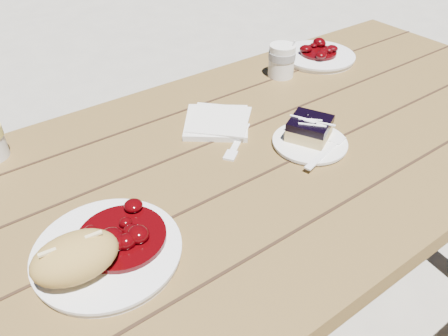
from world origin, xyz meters
TOP-DOWN VIEW (x-y plane):
  - picnic_table at (0.00, -0.00)m, footprint 2.00×1.55m
  - main_plate at (-0.30, -0.10)m, footprint 0.24×0.24m
  - goulash_stew at (-0.27, -0.09)m, footprint 0.15×0.15m
  - bread_roll at (-0.36, -0.12)m, footprint 0.14×0.10m
  - dessert_plate at (0.20, -0.06)m, footprint 0.16×0.16m
  - blueberry_cake at (0.21, -0.05)m, footprint 0.12×0.12m
  - fork_dessert at (0.18, -0.12)m, footprint 0.16×0.07m
  - coffee_cup at (0.39, 0.25)m, footprint 0.07×0.07m
  - napkin_stack at (0.08, 0.13)m, footprint 0.21×0.21m
  - fork_table at (0.09, 0.05)m, footprint 0.14×0.11m
  - second_plate at (0.56, 0.27)m, footprint 0.22×0.22m
  - second_stew at (0.56, 0.27)m, footprint 0.11×0.11m

SIDE VIEW (x-z plane):
  - picnic_table at x=0.00m, z-range 0.21..0.96m
  - fork_table at x=0.09m, z-range 0.75..0.75m
  - dessert_plate at x=0.20m, z-range 0.75..0.76m
  - napkin_stack at x=0.08m, z-range 0.75..0.76m
  - main_plate at x=-0.30m, z-range 0.75..0.77m
  - second_plate at x=0.56m, z-range 0.75..0.77m
  - fork_dessert at x=0.18m, z-range 0.76..0.76m
  - blueberry_cake at x=0.21m, z-range 0.76..0.81m
  - goulash_stew at x=-0.27m, z-range 0.77..0.81m
  - second_stew at x=0.56m, z-range 0.77..0.81m
  - coffee_cup at x=0.39m, z-range 0.75..0.84m
  - bread_roll at x=-0.36m, z-range 0.77..0.84m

